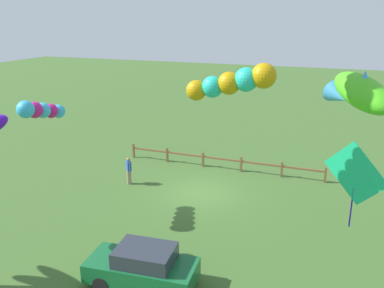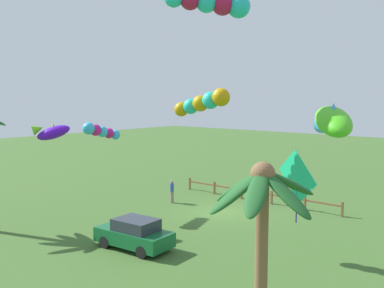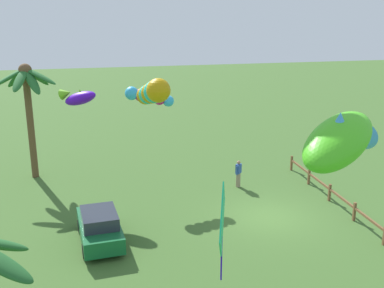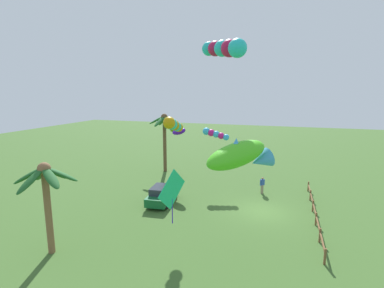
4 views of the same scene
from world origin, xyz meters
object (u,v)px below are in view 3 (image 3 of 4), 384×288
Objects in this scene: kite_fish_0 at (78,97)px; kite_tube_1 at (152,93)px; palm_tree_1 at (28,92)px; kite_tube_4 at (148,97)px; spectator_0 at (238,173)px; parked_car_0 at (100,227)px; kite_diamond_3 at (222,221)px; kite_fish_5 at (341,140)px.

kite_tube_1 is (-8.48, -2.85, 1.66)m from kite_fish_0.
kite_tube_1 is (-11.83, -5.80, 1.83)m from palm_tree_1.
kite_tube_4 is (-2.83, -6.71, -0.04)m from palm_tree_1.
kite_tube_1 is at bearing 142.26° from spectator_0.
spectator_0 is at bearing -105.84° from kite_tube_4.
parked_car_0 is 1.80× the size of kite_fish_0.
parked_car_0 is 1.23× the size of kite_diamond_3.
palm_tree_1 is 1.72× the size of parked_car_0.
kite_fish_5 reaches higher than kite_tube_4.
spectator_0 is 0.71× the size of kite_fish_0.
kite_fish_0 is at bearing 97.85° from kite_tube_4.
kite_diamond_3 reaches higher than parked_car_0.
spectator_0 is 12.91m from kite_diamond_3.
kite_fish_5 is (-6.60, -7.51, 5.39)m from parked_car_0.
kite_fish_0 is at bearing 19.02° from kite_diamond_3.
parked_car_0 is at bearing 154.50° from kite_tube_4.
kite_tube_1 is (-7.59, 5.87, 6.31)m from spectator_0.
kite_tube_1 is 1.12× the size of kite_tube_4.
kite_tube_4 reaches higher than parked_car_0.
spectator_0 is 0.40× the size of kite_fish_5.
kite_fish_0 reaches higher than parked_car_0.
parked_car_0 is at bearing 40.56° from kite_tube_1.
kite_fish_5 is at bearing -161.26° from kite_tube_4.
kite_fish_0 reaches higher than spectator_0.
kite_diamond_3 is (-6.71, -3.68, 3.09)m from parked_car_0.
palm_tree_1 is 10.96m from parked_car_0.
kite_diamond_3 is (-16.01, -7.31, -1.46)m from palm_tree_1.
kite_diamond_3 is at bearing -160.10° from kite_tube_1.
spectator_0 is 0.52× the size of kite_tube_1.
kite_tube_1 reaches higher than kite_tube_4.
kite_diamond_3 is (-11.77, 4.36, 3.02)m from spectator_0.
kite_fish_5 reaches higher than palm_tree_1.
kite_diamond_3 is at bearing -151.26° from parked_car_0.
parked_car_0 is 11.36m from kite_fish_5.
spectator_0 is 6.80m from kite_tube_4.
kite_fish_5 reaches higher than kite_diamond_3.
kite_fish_0 is 15.00m from kite_fish_5.
kite_tube_1 is at bearing 52.74° from kite_fish_5.
kite_tube_4 is (13.17, 0.60, 1.42)m from kite_diamond_3.
kite_fish_5 is (-12.54, -8.19, 0.68)m from kite_fish_0.
kite_tube_4 is at bearing 18.74° from kite_fish_5.
palm_tree_1 is at bearing 41.35° from kite_fish_0.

